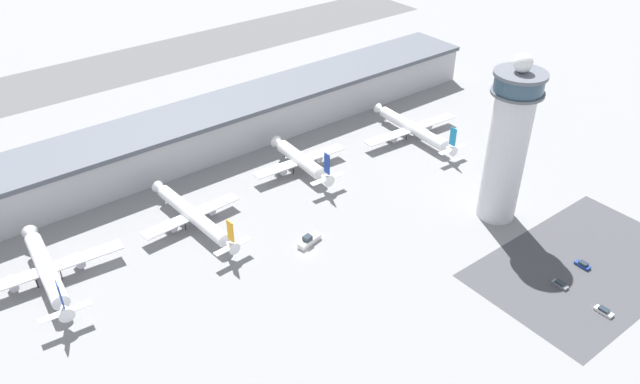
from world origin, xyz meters
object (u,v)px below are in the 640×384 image
Objects in this scene: airplane_gate_alpha at (46,270)px; service_truck_fuel at (503,168)px; airplane_gate_delta at (413,129)px; car_grey_coupe at (604,311)px; airplane_gate_charlie at (301,160)px; service_truck_catering at (309,241)px; airplane_gate_bravo at (193,215)px; car_blue_compact at (560,284)px; control_tower at (508,143)px; car_green_van at (583,265)px.

airplane_gate_alpha reaches higher than service_truck_fuel.
airplane_gate_delta reaches higher than car_grey_coupe.
airplane_gate_alpha is 6.40× the size of service_truck_fuel.
service_truck_fuel is at bearing 58.94° from car_grey_coupe.
service_truck_fuel is at bearing -37.02° from airplane_gate_charlie.
airplane_gate_delta is 9.03× the size of car_grey_coupe.
airplane_gate_alpha is 0.95× the size of airplane_gate_delta.
service_truck_catering is 1.75× the size of car_grey_coupe.
airplane_gate_charlie is at bearing 7.76° from airplane_gate_bravo.
car_blue_compact is at bearing -127.34° from service_truck_fuel.
control_tower is 37.42m from service_truck_fuel.
service_truck_catering reaches higher than service_truck_fuel.
car_green_van is 11.93m from car_blue_compact.
airplane_gate_charlie is 70.11m from service_truck_fuel.
car_grey_coupe is (106.98, -97.00, -4.24)m from airplane_gate_alpha.
service_truck_fuel is at bearing -14.35° from airplane_gate_alpha.
service_truck_fuel is at bearing 33.38° from control_tower.
car_grey_coupe is at bearing -106.18° from airplane_gate_delta.
airplane_gate_alpha is 42.82m from airplane_gate_bravo.
control_tower is 12.17× the size of car_green_van.
airplane_gate_charlie is at bearing 172.45° from airplane_gate_delta.
control_tower is 132.15m from airplane_gate_alpha.
airplane_gate_delta is 84.13m from car_green_van.
control_tower reaches higher than car_blue_compact.
control_tower is 1.49× the size of airplane_gate_charlie.
car_grey_coupe is at bearing -42.20° from airplane_gate_alpha.
service_truck_catering is (-69.72, -27.84, -2.94)m from airplane_gate_delta.
service_truck_catering is at bearing 126.97° from car_blue_compact.
airplane_gate_alpha is at bearing 141.80° from car_blue_compact.
airplane_gate_bravo reaches higher than car_blue_compact.
service_truck_catering is 76.67m from car_green_van.
service_truck_fuel is at bearing 52.66° from car_blue_compact.
car_green_van is (-15.99, -82.53, -3.44)m from airplane_gate_delta.
airplane_gate_bravo reaches higher than car_green_van.
service_truck_fuel is (78.13, -8.03, -0.17)m from service_truck_catering.
control_tower is at bearing -23.47° from service_truck_catering.
car_green_van is at bearing -91.31° from control_tower.
service_truck_fuel is (55.91, -42.16, -3.46)m from airplane_gate_charlie.
car_grey_coupe is (-36.33, -60.33, -0.38)m from service_truck_fuel.
airplane_gate_alpha reaches higher than airplane_gate_charlie.
car_blue_compact is at bearing -38.20° from airplane_gate_alpha.
car_blue_compact is (64.22, -83.65, -3.61)m from airplane_gate_bravo.
service_truck_catering is 80.13m from car_grey_coupe.
car_blue_compact is (41.84, -55.59, -0.55)m from service_truck_catering.
airplane_gate_delta is 5.17× the size of service_truck_catering.
control_tower reaches higher than service_truck_fuel.
service_truck_fuel reaches higher than car_grey_coupe.
control_tower reaches higher than airplane_gate_bravo.
airplane_gate_bravo is 10.07× the size of car_green_van.
car_green_van is (11.93, 13.67, 0.05)m from car_grey_coupe.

